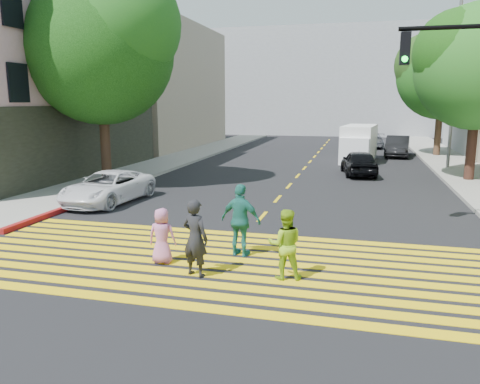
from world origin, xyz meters
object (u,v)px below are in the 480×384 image
at_px(tree_left, 102,42).
at_px(pedestrian_man, 195,238).
at_px(tree_right_far, 444,69).
at_px(white_sedan, 108,187).
at_px(pedestrian_child, 162,236).
at_px(silver_car, 368,139).
at_px(pedestrian_extra, 241,220).
at_px(dark_car_near, 359,163).
at_px(dark_car_parked, 397,146).
at_px(white_van, 358,145).
at_px(pedestrian_woman, 285,244).

bearing_deg(tree_left, pedestrian_man, -51.81).
bearing_deg(tree_right_far, white_sedan, -126.90).
distance_m(pedestrian_man, pedestrian_child, 1.21).
xyz_separation_m(white_sedan, silver_car, (9.82, 25.25, 0.09)).
bearing_deg(tree_right_far, pedestrian_man, -108.65).
distance_m(tree_left, pedestrian_child, 12.89).
bearing_deg(tree_left, pedestrian_extra, -44.72).
distance_m(pedestrian_extra, silver_car, 30.23).
xyz_separation_m(white_sedan, dark_car_near, (9.17, 9.38, 0.07)).
distance_m(pedestrian_child, white_sedan, 7.48).
xyz_separation_m(tree_left, silver_car, (11.85, 21.67, -5.69)).
bearing_deg(dark_car_parked, white_van, -120.40).
distance_m(dark_car_near, white_van, 5.87).
distance_m(silver_car, dark_car_parked, 6.71).
distance_m(pedestrian_woman, dark_car_parked, 25.17).
distance_m(dark_car_near, dark_car_parked, 9.77).
xyz_separation_m(tree_right_far, dark_car_parked, (-2.71, -0.40, -5.21)).
bearing_deg(dark_car_near, white_sedan, 36.96).
bearing_deg(tree_right_far, dark_car_near, -118.14).
bearing_deg(pedestrian_extra, dark_car_parked, -89.30).
xyz_separation_m(pedestrian_woman, silver_car, (2.10, 31.29, -0.09)).
distance_m(tree_right_far, pedestrian_man, 27.47).
bearing_deg(white_van, pedestrian_child, -94.89).
height_order(pedestrian_woman, dark_car_parked, pedestrian_woman).
bearing_deg(pedestrian_man, tree_left, -34.34).
bearing_deg(pedestrian_man, pedestrian_child, -11.84).
xyz_separation_m(pedestrian_child, silver_car, (5.07, 31.03, 0.02)).
bearing_deg(white_sedan, pedestrian_man, -42.99).
distance_m(pedestrian_woman, pedestrian_child, 2.98).
relative_size(white_sedan, dark_car_parked, 0.98).
relative_size(tree_right_far, white_van, 1.74).
height_order(tree_right_far, pedestrian_woman, tree_right_far).
relative_size(pedestrian_child, pedestrian_extra, 0.74).
xyz_separation_m(dark_car_near, silver_car, (0.65, 15.87, 0.02)).
height_order(pedestrian_man, pedestrian_woman, pedestrian_man).
height_order(pedestrian_man, dark_car_parked, pedestrian_man).
bearing_deg(silver_car, tree_left, 51.80).
distance_m(tree_left, dark_car_parked, 21.28).
height_order(tree_left, white_sedan, tree_left).
xyz_separation_m(tree_left, dark_car_near, (11.19, 5.79, -5.71)).
height_order(pedestrian_woman, dark_car_near, pedestrian_woman).
bearing_deg(silver_car, white_van, 76.23).
height_order(tree_right_far, silver_car, tree_right_far).
bearing_deg(tree_right_far, tree_left, -136.47).
height_order(dark_car_near, white_van, white_van).
bearing_deg(pedestrian_extra, white_sedan, -23.32).
bearing_deg(silver_car, pedestrian_extra, 74.01).
height_order(pedestrian_woman, pedestrian_child, pedestrian_woman).
height_order(white_sedan, silver_car, silver_car).
height_order(pedestrian_child, white_sedan, pedestrian_child).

